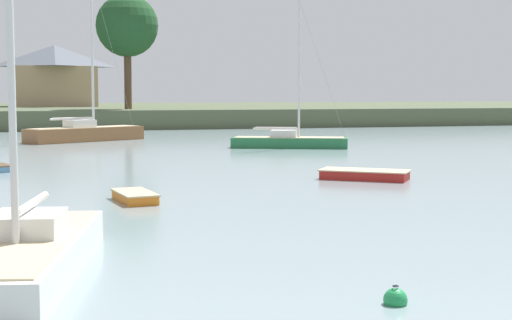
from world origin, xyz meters
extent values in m
cube|color=#4C563D|center=(0.00, 96.64, 1.00)|extent=(221.92, 54.22, 2.00)
cube|color=white|center=(-11.17, 8.04, 0.11)|extent=(3.82, 8.07, 1.30)
cube|color=#CCB78E|center=(-11.17, 8.04, 0.78)|extent=(3.46, 7.56, 0.04)
cube|color=silver|center=(-11.09, 8.42, 1.04)|extent=(1.79, 1.97, 0.47)
cylinder|color=silver|center=(-10.98, 8.95, 1.37)|extent=(0.75, 3.07, 0.12)
cylinder|color=silver|center=(-10.98, 8.95, 1.42)|extent=(0.70, 2.77, 0.14)
cube|color=#B2231E|center=(2.97, 22.72, 0.12)|extent=(3.95, 3.46, 0.57)
cube|color=#C6B289|center=(2.97, 22.72, 0.41)|extent=(4.15, 3.65, 0.05)
cube|color=tan|center=(2.97, 22.72, 0.37)|extent=(0.87, 1.16, 0.03)
cube|color=orange|center=(-7.64, 18.44, 0.10)|extent=(1.41, 2.61, 0.47)
cube|color=#C6B289|center=(-7.64, 18.44, 0.33)|extent=(1.51, 2.72, 0.05)
cube|color=tan|center=(-7.64, 18.44, 0.29)|extent=(0.94, 0.21, 0.03)
cube|color=brown|center=(-7.52, 53.19, 0.16)|extent=(9.55, 7.02, 1.81)
cube|color=#CCB78E|center=(-7.52, 53.19, 1.08)|extent=(8.90, 6.48, 0.04)
cube|color=silver|center=(-7.93, 52.94, 1.39)|extent=(2.61, 2.40, 0.58)
cylinder|color=silver|center=(-6.85, 53.59, 7.15)|extent=(0.19, 0.19, 12.09)
cylinder|color=silver|center=(-8.52, 52.59, 1.78)|extent=(3.41, 2.13, 0.16)
cylinder|color=silver|center=(-8.52, 52.59, 1.83)|extent=(3.07, 1.91, 0.14)
cylinder|color=#999999|center=(-5.19, 54.59, 7.12)|extent=(3.35, 2.01, 12.05)
cube|color=#236B3D|center=(5.73, 42.06, 0.11)|extent=(8.18, 4.88, 1.20)
cube|color=#CCB78E|center=(5.73, 42.06, 0.72)|extent=(7.64, 4.47, 0.04)
cube|color=silver|center=(5.35, 42.20, 0.98)|extent=(2.12, 1.90, 0.48)
cylinder|color=silver|center=(6.32, 41.82, 5.43)|extent=(0.16, 0.16, 9.37)
cylinder|color=silver|center=(4.84, 42.41, 1.32)|extent=(3.01, 1.29, 0.13)
cylinder|color=silver|center=(4.84, 42.41, 1.37)|extent=(2.72, 1.18, 0.14)
cylinder|color=#999999|center=(7.80, 41.24, 5.40)|extent=(2.98, 1.19, 9.33)
sphere|color=#1E8C47|center=(-4.58, 3.89, 0.08)|extent=(0.45, 0.45, 0.45)
torus|color=#333338|center=(-4.58, 3.89, 0.34)|extent=(0.12, 0.12, 0.02)
cylinder|color=brown|center=(-1.74, 75.85, 5.72)|extent=(0.80, 0.80, 7.45)
sphere|color=#1E4723|center=(-1.74, 75.85, 10.95)|extent=(6.69, 6.69, 6.69)
cube|color=tan|center=(-9.10, 94.94, 4.54)|extent=(10.32, 9.43, 5.08)
pyramid|color=#565B66|center=(-9.10, 94.94, 8.47)|extent=(11.15, 10.18, 2.78)
camera|label=1|loc=(-10.71, -8.74, 3.87)|focal=54.24mm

